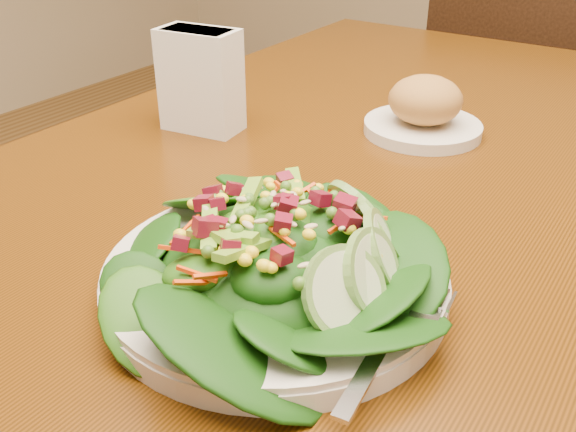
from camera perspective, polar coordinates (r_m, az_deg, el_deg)
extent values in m
cube|color=#562C08|center=(0.80, 8.66, 3.11)|extent=(0.90, 1.40, 0.04)
cylinder|color=black|center=(1.64, 5.32, 2.81)|extent=(0.07, 0.07, 0.71)
cube|color=black|center=(1.89, 18.82, 6.71)|extent=(0.40, 0.40, 0.04)
cylinder|color=black|center=(2.11, 23.56, 1.67)|extent=(0.04, 0.04, 0.39)
cylinder|color=black|center=(2.17, 14.88, 3.97)|extent=(0.04, 0.04, 0.39)
cylinder|color=black|center=(1.81, 21.42, -2.48)|extent=(0.04, 0.04, 0.39)
cylinder|color=black|center=(1.88, 11.45, 0.32)|extent=(0.04, 0.04, 0.39)
cube|color=black|center=(1.65, 18.32, 12.27)|extent=(0.38, 0.04, 0.43)
cylinder|color=silver|center=(0.56, -1.14, -5.69)|extent=(0.30, 0.30, 0.02)
ellipsoid|color=#0C3309|center=(0.54, -1.18, -2.92)|extent=(0.20, 0.20, 0.04)
cube|color=silver|center=(0.48, 9.41, -10.76)|extent=(0.05, 0.18, 0.01)
cylinder|color=silver|center=(0.90, 11.85, 7.67)|extent=(0.16, 0.16, 0.02)
ellipsoid|color=#A36738|center=(0.89, 12.12, 10.09)|extent=(0.10, 0.10, 0.06)
cube|color=white|center=(0.89, -7.77, 11.84)|extent=(0.11, 0.07, 0.14)
cube|color=white|center=(0.89, -7.82, 12.49)|extent=(0.09, 0.06, 0.12)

